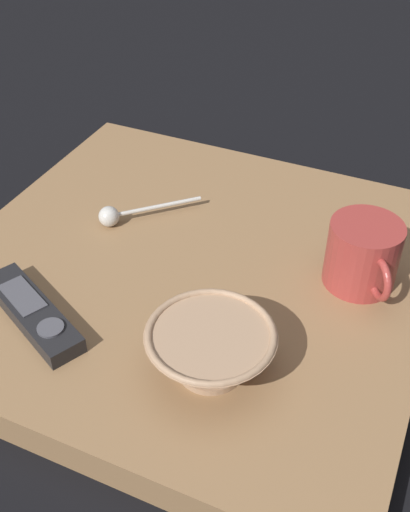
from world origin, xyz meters
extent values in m
plane|color=black|center=(0.00, 0.00, 0.00)|extent=(6.00, 6.00, 0.00)
cube|color=#936D47|center=(0.00, 0.00, 0.02)|extent=(0.59, 0.61, 0.04)
cylinder|color=tan|center=(0.15, 0.10, 0.05)|extent=(0.07, 0.07, 0.01)
cone|color=tan|center=(0.15, 0.10, 0.08)|extent=(0.14, 0.14, 0.05)
torus|color=tan|center=(0.15, 0.10, 0.10)|extent=(0.14, 0.14, 0.01)
cylinder|color=#A53833|center=(-0.06, 0.21, 0.09)|extent=(0.09, 0.09, 0.09)
torus|color=#A53833|center=(-0.02, 0.24, 0.09)|extent=(0.05, 0.04, 0.05)
cylinder|color=silver|center=(-0.08, -0.09, 0.06)|extent=(0.09, 0.10, 0.01)
sphere|color=silver|center=(-0.03, -0.14, 0.06)|extent=(0.03, 0.03, 0.03)
cube|color=black|center=(0.17, -0.13, 0.05)|extent=(0.11, 0.17, 0.02)
cylinder|color=#4C4C54|center=(0.19, -0.08, 0.07)|extent=(0.03, 0.03, 0.00)
cube|color=#4C4C54|center=(0.16, -0.14, 0.07)|extent=(0.06, 0.07, 0.00)
camera|label=1|loc=(0.56, 0.27, 0.57)|focal=43.66mm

